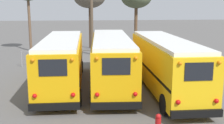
% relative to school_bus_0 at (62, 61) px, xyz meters
% --- Properties ---
extents(ground_plane, '(160.00, 160.00, 0.00)m').
position_rel_school_bus_0_xyz_m(ground_plane, '(3.24, -0.85, -1.75)').
color(ground_plane, '#5B5956').
extents(school_bus_0, '(2.65, 10.45, 3.25)m').
position_rel_school_bus_0_xyz_m(school_bus_0, '(0.00, 0.00, 0.00)').
color(school_bus_0, '#E5A00C').
rests_on(school_bus_0, ground).
extents(school_bus_1, '(3.09, 10.94, 3.30)m').
position_rel_school_bus_0_xyz_m(school_bus_1, '(3.24, -0.02, 0.03)').
color(school_bus_1, '#E5A00C').
rests_on(school_bus_1, ground).
extents(school_bus_2, '(2.54, 10.76, 3.31)m').
position_rel_school_bus_0_xyz_m(school_bus_2, '(6.48, -1.53, 0.05)').
color(school_bus_2, yellow).
rests_on(school_bus_2, ground).
extents(utility_pole, '(1.80, 0.33, 7.11)m').
position_rel_school_bus_0_xyz_m(utility_pole, '(2.31, 12.06, 1.92)').
color(utility_pole, brown).
rests_on(utility_pole, ground).
extents(fence_line, '(14.54, 0.06, 1.42)m').
position_rel_school_bus_0_xyz_m(fence_line, '(3.24, 6.30, -0.78)').
color(fence_line, '#939399').
rests_on(fence_line, ground).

